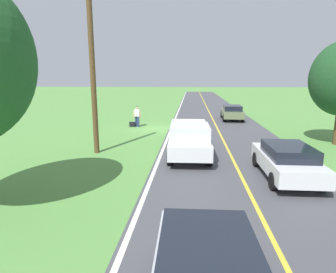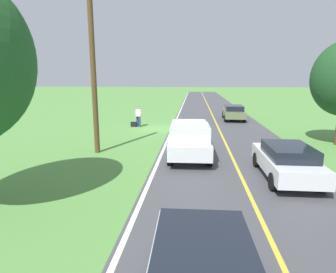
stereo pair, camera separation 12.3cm
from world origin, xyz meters
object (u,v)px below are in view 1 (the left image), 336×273
at_px(sedan_mid_oncoming, 286,160).
at_px(suitcase_carried, 132,124).
at_px(hitchhiker_walking, 137,115).
at_px(utility_pole_roadside, 93,75).
at_px(pickup_truck_passing, 189,139).
at_px(sedan_near_oncoming, 232,112).

bearing_deg(sedan_mid_oncoming, suitcase_carried, -52.60).
relative_size(suitcase_carried, sedan_mid_oncoming, 0.10).
xyz_separation_m(hitchhiker_walking, utility_pole_roadside, (0.65, 8.37, 3.18)).
distance_m(pickup_truck_passing, sedan_mid_oncoming, 4.86).
bearing_deg(utility_pole_roadside, pickup_truck_passing, 175.13).
bearing_deg(suitcase_carried, hitchhiker_walking, 100.86).
relative_size(hitchhiker_walking, sedan_near_oncoming, 0.39).
height_order(hitchhiker_walking, pickup_truck_passing, pickup_truck_passing).
height_order(suitcase_carried, sedan_near_oncoming, sedan_near_oncoming).
bearing_deg(utility_pole_roadside, hitchhiker_walking, -94.43).
xyz_separation_m(hitchhiker_walking, suitcase_carried, (0.42, 0.10, -0.77)).
bearing_deg(sedan_mid_oncoming, hitchhiker_walking, -54.16).
bearing_deg(suitcase_carried, utility_pole_roadside, -3.73).
xyz_separation_m(pickup_truck_passing, utility_pole_roadside, (5.04, -0.43, 3.19)).
bearing_deg(sedan_near_oncoming, sedan_mid_oncoming, 89.85).
distance_m(hitchhiker_walking, pickup_truck_passing, 9.83).
height_order(hitchhiker_walking, sedan_mid_oncoming, hitchhiker_walking).
relative_size(suitcase_carried, utility_pole_roadside, 0.06).
relative_size(suitcase_carried, sedan_near_oncoming, 0.10).
relative_size(pickup_truck_passing, sedan_mid_oncoming, 1.24).
distance_m(suitcase_carried, sedan_mid_oncoming, 14.48).
relative_size(hitchhiker_walking, suitcase_carried, 3.80).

